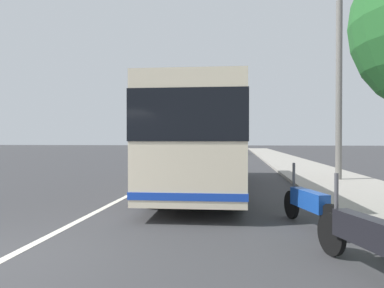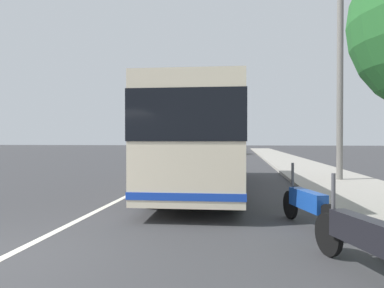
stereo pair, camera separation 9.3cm
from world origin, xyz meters
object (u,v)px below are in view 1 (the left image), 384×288
(car_oncoming, at_px, (191,147))
(car_ahead_same_lane, at_px, (231,147))
(utility_pole, at_px, (339,92))
(car_behind_bus, at_px, (190,148))
(motorcycle_nearest_curb, at_px, (369,239))
(motorcycle_mid_row, at_px, (309,204))
(car_side_street, at_px, (234,148))
(coach_bus, at_px, (204,137))

(car_oncoming, xyz_separation_m, car_ahead_same_lane, (4.11, -5.59, -0.01))
(car_oncoming, xyz_separation_m, utility_pole, (-34.74, -10.64, 3.06))
(car_ahead_same_lane, relative_size, car_behind_bus, 0.92)
(motorcycle_nearest_curb, xyz_separation_m, utility_pole, (10.38, -2.49, 3.26))
(motorcycle_mid_row, distance_m, car_oncoming, 43.33)
(car_oncoming, bearing_deg, car_behind_bus, 8.42)
(car_side_street, xyz_separation_m, utility_pole, (-28.81, -4.56, 3.05))
(coach_bus, distance_m, car_oncoming, 37.71)
(motorcycle_mid_row, xyz_separation_m, car_oncoming, (42.60, 7.90, 0.21))
(car_oncoming, distance_m, car_behind_bus, 6.67)
(motorcycle_mid_row, bearing_deg, utility_pole, -35.18)
(coach_bus, xyz_separation_m, utility_pole, (2.58, -5.37, 1.88))
(car_ahead_same_lane, xyz_separation_m, car_behind_bus, (-10.74, 4.91, 0.04))
(car_oncoming, relative_size, car_side_street, 1.16)
(motorcycle_nearest_curb, height_order, motorcycle_mid_row, motorcycle_nearest_curb)
(motorcycle_nearest_curb, distance_m, car_ahead_same_lane, 49.30)
(coach_bus, bearing_deg, car_oncoming, 6.32)
(motorcycle_mid_row, distance_m, car_side_street, 36.72)
(car_behind_bus, bearing_deg, motorcycle_mid_row, 13.86)
(motorcycle_mid_row, xyz_separation_m, car_ahead_same_lane, (46.71, 2.31, 0.20))
(coach_bus, bearing_deg, car_side_street, -3.20)
(coach_bus, height_order, motorcycle_mid_row, coach_bus)
(motorcycle_mid_row, distance_m, utility_pole, 8.95)
(motorcycle_mid_row, relative_size, utility_pole, 0.29)
(car_oncoming, distance_m, car_ahead_same_lane, 6.93)
(car_behind_bus, bearing_deg, car_side_street, 99.94)
(motorcycle_nearest_curb, bearing_deg, car_oncoming, -8.16)
(coach_bus, distance_m, utility_pole, 6.24)
(utility_pole, bearing_deg, motorcycle_mid_row, 160.73)
(motorcycle_mid_row, bearing_deg, car_oncoming, -5.41)
(car_side_street, distance_m, car_ahead_same_lane, 10.05)
(car_side_street, bearing_deg, car_behind_bus, 101.63)
(coach_bus, relative_size, motorcycle_mid_row, 5.05)
(coach_bus, relative_size, car_oncoming, 2.37)
(coach_bus, distance_m, car_ahead_same_lane, 41.45)
(car_side_street, relative_size, utility_pole, 0.54)
(car_side_street, height_order, car_behind_bus, car_behind_bus)
(car_ahead_same_lane, height_order, utility_pole, utility_pole)
(coach_bus, xyz_separation_m, car_oncoming, (37.32, 5.28, -1.18))
(motorcycle_mid_row, height_order, car_side_street, car_side_street)
(motorcycle_nearest_curb, relative_size, motorcycle_mid_row, 1.02)
(motorcycle_mid_row, bearing_deg, motorcycle_nearest_curb, 169.92)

